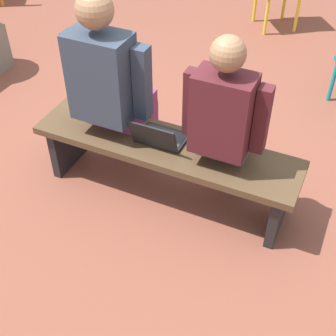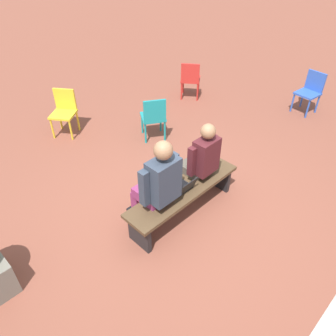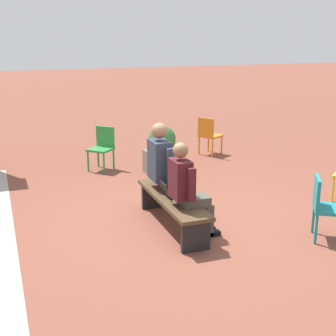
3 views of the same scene
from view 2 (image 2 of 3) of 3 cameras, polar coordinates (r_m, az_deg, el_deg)
name	(u,v)px [view 2 (image 2 of 3)]	position (r m, az deg, el deg)	size (l,w,h in m)	color
ground_plane	(177,213)	(4.68, 1.58, -7.89)	(60.00, 60.00, 0.00)	brown
bench	(184,194)	(4.45, 2.73, -4.53)	(1.80, 0.44, 0.45)	#4C3823
person_student	(200,160)	(4.49, 5.53, 1.42)	(0.51, 0.65, 1.29)	#4C473D
person_adult	(157,184)	(4.00, -1.88, -2.77)	(0.58, 0.73, 1.40)	#7F2D5B
laptop	(182,188)	(4.32, 2.54, -3.44)	(0.32, 0.29, 0.21)	black
plastic_chair_far_left	(64,109)	(6.48, -17.63, 9.70)	(0.59, 0.59, 0.84)	gold
plastic_chair_mid_courtyard	(310,90)	(7.56, 23.56, 12.37)	(0.46, 0.46, 0.84)	#2D56B7
plastic_chair_by_pillar	(154,116)	(5.97, -2.50, 9.04)	(0.58, 0.58, 0.84)	teal
plastic_chair_foreground	(190,78)	(7.55, 3.92, 15.38)	(0.59, 0.59, 0.84)	red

